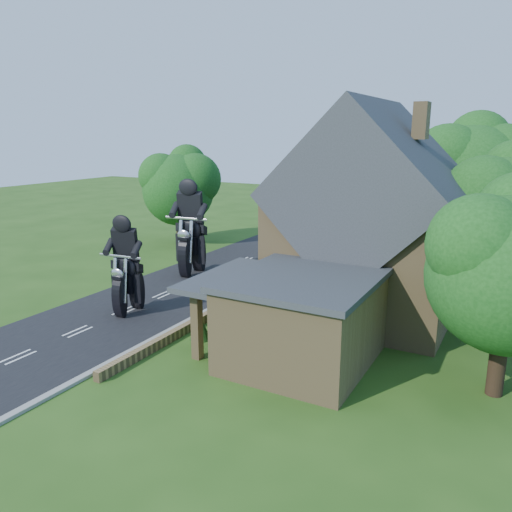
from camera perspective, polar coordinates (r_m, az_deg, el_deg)
The scene contains 17 objects.
ground at distance 25.91m, azimuth -14.75°, elevation -6.15°, with size 120.00×120.00×0.00m, color #244714.
road at distance 25.91m, azimuth -14.75°, elevation -6.13°, with size 7.00×80.00×0.02m, color black.
kerb at distance 23.64m, azimuth -8.26°, elevation -7.63°, with size 0.30×80.00×0.12m, color gray.
garden_wall at distance 27.17m, azimuth -0.80°, elevation -4.29°, with size 0.30×22.00×0.40m, color olive.
house at distance 24.71m, azimuth 12.94°, elevation 3.44°, with size 9.54×8.64×10.24m.
annex at distance 19.39m, azimuth 5.03°, elevation -7.02°, with size 7.05×5.94×3.44m.
tree_behind_house at distance 33.77m, azimuth 24.15°, elevation 8.53°, with size 7.81×7.20×10.08m.
tree_behind_left at distance 35.80m, azimuth 14.52°, elevation 8.72°, with size 6.94×6.40×9.16m.
tree_far_road at distance 39.80m, azimuth -8.36°, elevation 8.19°, with size 6.08×5.60×7.84m.
shrub_a at distance 21.79m, azimuth -6.41°, elevation -8.08°, with size 0.90×0.90×1.10m, color #133711.
shrub_b at distance 23.73m, azimuth -2.91°, elevation -6.15°, with size 0.90×0.90×1.10m, color #133711.
shrub_c at distance 25.77m, azimuth 0.03°, elevation -4.49°, with size 0.90×0.90×1.10m, color #133711.
shrub_d at distance 30.05m, azimuth 4.65°, elevation -1.85°, with size 0.90×0.90×1.10m, color #133711.
shrub_e at distance 32.27m, azimuth 6.49°, elevation -0.80°, with size 0.90×0.90×1.10m, color #133711.
shrub_f at distance 34.53m, azimuth 8.08°, elevation 0.12°, with size 0.90×0.90×1.10m, color #133711.
motorcycle_lead at distance 25.39m, azimuth -14.33°, elevation -4.77°, with size 0.40×1.59×1.48m, color black, non-canonical shape.
motorcycle_follow at distance 31.55m, azimuth -7.31°, elevation -0.50°, with size 0.49×1.93×1.80m, color black, non-canonical shape.
Camera 1 is at (17.13, -17.41, 8.65)m, focal length 35.00 mm.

